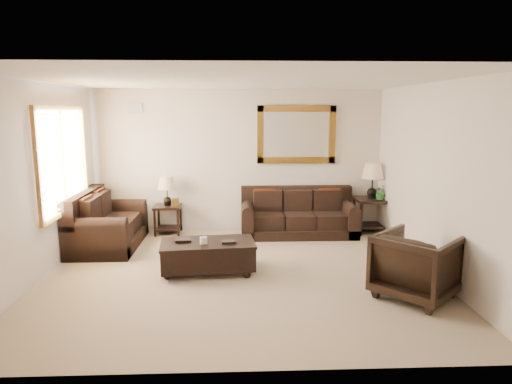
{
  "coord_description": "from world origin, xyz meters",
  "views": [
    {
      "loc": [
        -0.02,
        -6.24,
        2.32
      ],
      "look_at": [
        0.27,
        0.6,
        1.08
      ],
      "focal_mm": 32.0,
      "sensor_mm": 36.0,
      "label": 1
    }
  ],
  "objects_px": {
    "end_table_left": "(167,196)",
    "end_table_right": "(372,187)",
    "loveseat": "(105,226)",
    "coffee_table": "(208,253)",
    "armchair": "(417,262)",
    "sofa": "(298,218)"
  },
  "relations": [
    {
      "from": "end_table_left",
      "to": "end_table_right",
      "type": "height_order",
      "value": "end_table_right"
    },
    {
      "from": "loveseat",
      "to": "coffee_table",
      "type": "height_order",
      "value": "loveseat"
    },
    {
      "from": "loveseat",
      "to": "coffee_table",
      "type": "relative_size",
      "value": 1.22
    },
    {
      "from": "loveseat",
      "to": "end_table_left",
      "type": "relative_size",
      "value": 1.55
    },
    {
      "from": "coffee_table",
      "to": "end_table_left",
      "type": "bearing_deg",
      "value": 106.7
    },
    {
      "from": "end_table_right",
      "to": "armchair",
      "type": "bearing_deg",
      "value": -96.22
    },
    {
      "from": "end_table_right",
      "to": "coffee_table",
      "type": "height_order",
      "value": "end_table_right"
    },
    {
      "from": "end_table_right",
      "to": "armchair",
      "type": "distance_m",
      "value": 3.13
    },
    {
      "from": "sofa",
      "to": "armchair",
      "type": "distance_m",
      "value": 3.2
    },
    {
      "from": "sofa",
      "to": "loveseat",
      "type": "bearing_deg",
      "value": -168.97
    },
    {
      "from": "end_table_left",
      "to": "end_table_right",
      "type": "distance_m",
      "value": 3.87
    },
    {
      "from": "end_table_left",
      "to": "end_table_right",
      "type": "relative_size",
      "value": 0.82
    },
    {
      "from": "loveseat",
      "to": "coffee_table",
      "type": "xyz_separation_m",
      "value": [
        1.84,
        -1.33,
        -0.07
      ]
    },
    {
      "from": "loveseat",
      "to": "end_table_right",
      "type": "bearing_deg",
      "value": -81.27
    },
    {
      "from": "end_table_right",
      "to": "armchair",
      "type": "relative_size",
      "value": 1.47
    },
    {
      "from": "sofa",
      "to": "end_table_right",
      "type": "bearing_deg",
      "value": 3.12
    },
    {
      "from": "loveseat",
      "to": "end_table_right",
      "type": "xyz_separation_m",
      "value": [
        4.82,
        0.74,
        0.52
      ]
    },
    {
      "from": "end_table_left",
      "to": "end_table_right",
      "type": "xyz_separation_m",
      "value": [
        3.86,
        -0.05,
        0.15
      ]
    },
    {
      "from": "coffee_table",
      "to": "armchair",
      "type": "bearing_deg",
      "value": -26.77
    },
    {
      "from": "loveseat",
      "to": "armchair",
      "type": "distance_m",
      "value": 5.06
    },
    {
      "from": "end_table_left",
      "to": "coffee_table",
      "type": "relative_size",
      "value": 0.78
    },
    {
      "from": "coffee_table",
      "to": "armchair",
      "type": "distance_m",
      "value": 2.84
    }
  ]
}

